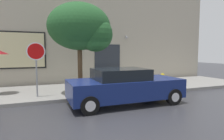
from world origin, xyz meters
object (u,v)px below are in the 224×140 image
(fire_hydrant, at_px, (162,80))
(street_tree, at_px, (83,28))
(parked_car, at_px, (124,86))
(stop_sign, at_px, (36,59))

(fire_hydrant, height_order, street_tree, street_tree)
(fire_hydrant, bearing_deg, street_tree, 177.06)
(parked_car, bearing_deg, fire_hydrant, 30.12)
(street_tree, height_order, stop_sign, street_tree)
(parked_car, relative_size, fire_hydrant, 5.78)
(stop_sign, bearing_deg, fire_hydrant, -0.50)
(fire_hydrant, xyz_separation_m, stop_sign, (-6.39, 0.06, 1.26))
(parked_car, xyz_separation_m, fire_hydrant, (3.15, 1.83, -0.18))
(stop_sign, bearing_deg, parked_car, -30.16)
(parked_car, height_order, fire_hydrant, parked_car)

